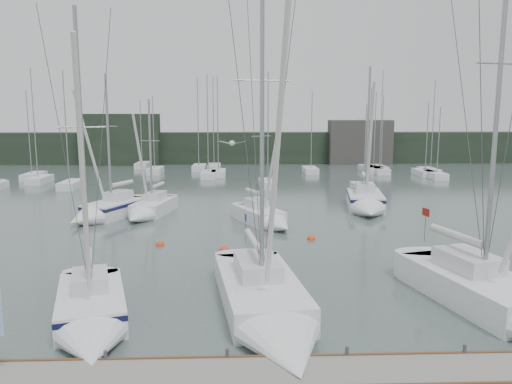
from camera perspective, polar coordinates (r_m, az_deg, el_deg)
ground at (r=21.33m, az=2.48°, el=-14.16°), size 160.00×160.00×0.00m
dock at (r=16.78m, az=3.93°, el=-20.31°), size 24.00×2.00×0.40m
far_treeline at (r=81.74m, az=-0.97°, el=5.08°), size 90.00×4.00×5.00m
far_building_left at (r=81.73m, az=-15.18°, el=5.81°), size 12.00×3.00×8.00m
far_building_right at (r=82.04m, az=11.79°, el=5.60°), size 10.00×3.00×7.00m
mast_forest at (r=64.46m, az=-1.43°, el=2.14°), size 54.99×28.09×14.45m
sailboat_near_left at (r=20.97m, az=-18.32°, el=-13.45°), size 4.74×8.44×13.26m
sailboat_near_center at (r=20.26m, az=1.65°, el=-13.71°), size 4.68×11.69×16.49m
sailboat_mid_a at (r=41.08m, az=-17.01°, el=-2.15°), size 5.63×8.13×12.14m
sailboat_mid_b at (r=41.19m, az=-12.29°, el=-2.09°), size 3.77×7.78×10.13m
sailboat_mid_c at (r=37.08m, az=1.22°, el=-3.08°), size 4.87×7.03×10.99m
sailboat_mid_d at (r=43.53m, az=12.51°, el=-1.29°), size 4.26×8.86×13.08m
buoy_a at (r=30.70m, az=-3.67°, el=-6.78°), size 0.64×0.64×0.64m
buoy_b at (r=33.59m, az=6.32°, el=-5.40°), size 0.56×0.56×0.56m
buoy_c at (r=32.56m, az=-10.92°, el=-5.99°), size 0.55×0.55×0.55m
seagull at (r=18.44m, az=-2.77°, el=5.62°), size 0.96×0.47×0.19m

